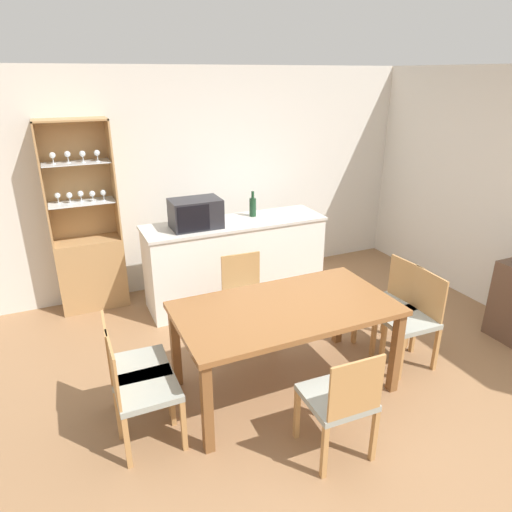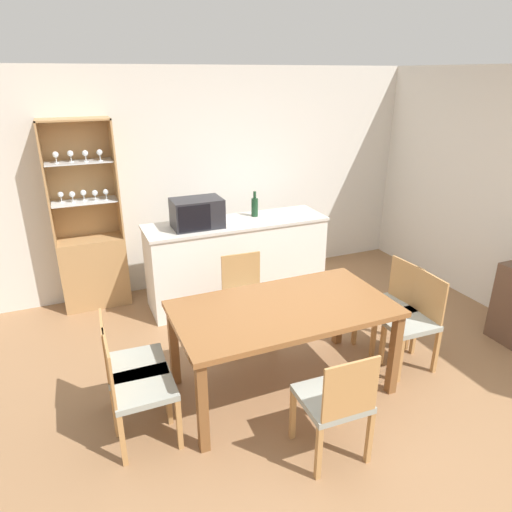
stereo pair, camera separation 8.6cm
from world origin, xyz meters
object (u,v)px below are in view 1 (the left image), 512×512
object	(u,v)px
dining_table	(285,316)
dining_chair_side_right_near	(411,319)
microwave	(196,213)
dining_chair_side_right_far	(390,305)
dining_chair_side_left_far	(133,367)
wine_bottle	(253,207)
dining_chair_side_left_near	(141,390)
dining_chair_head_far	(247,299)
dining_chair_head_near	(340,400)
display_cabinet	(90,256)

from	to	relation	value
dining_table	dining_chair_side_right_near	size ratio (longest dim) A/B	2.01
microwave	dining_chair_side_right_far	bearing A→B (deg)	-46.82
dining_chair_side_left_far	wine_bottle	world-z (taller)	wine_bottle
wine_bottle	dining_chair_side_right_far	bearing A→B (deg)	-66.99
dining_chair_side_left_near	dining_chair_side_right_near	size ratio (longest dim) A/B	1.00
dining_chair_head_far	dining_chair_side_right_near	size ratio (longest dim) A/B	1.00
dining_table	dining_chair_head_near	world-z (taller)	dining_chair_head_near
display_cabinet	dining_chair_head_far	bearing A→B (deg)	-47.47
display_cabinet	dining_chair_side_left_far	distance (m)	2.05
dining_chair_head_near	dining_chair_side_right_near	xyz separation A→B (m)	(1.19, 0.65, 0.00)
dining_chair_side_right_far	microwave	world-z (taller)	microwave
microwave	wine_bottle	distance (m)	0.72
display_cabinet	dining_chair_side_right_near	world-z (taller)	display_cabinet
dining_table	dining_chair_side_right_near	bearing A→B (deg)	-6.83
microwave	wine_bottle	world-z (taller)	microwave
dining_chair_side_left_near	dining_chair_side_right_near	distance (m)	2.38
dining_table	wine_bottle	world-z (taller)	wine_bottle
dining_chair_side_left_far	microwave	size ratio (longest dim) A/B	1.65
dining_chair_side_right_far	wine_bottle	xyz separation A→B (m)	(-0.69, 1.62, 0.61)
dining_chair_head_far	dining_chair_side_right_near	world-z (taller)	same
wine_bottle	dining_chair_head_near	bearing A→B (deg)	-101.07
dining_table	wine_bottle	xyz separation A→B (m)	(0.50, 1.76, 0.38)
dining_chair_side_left_near	microwave	bearing A→B (deg)	151.26
microwave	display_cabinet	bearing A→B (deg)	152.55
dining_table	dining_chair_side_left_far	xyz separation A→B (m)	(-1.19, 0.14, -0.23)
dining_chair_head_near	dining_chair_side_left_far	distance (m)	1.51
display_cabinet	dining_chair_side_right_far	xyz separation A→B (m)	(2.46, -2.04, -0.14)
dining_table	dining_chair_side_left_near	world-z (taller)	dining_chair_side_left_near
dining_chair_head_near	display_cabinet	bearing A→B (deg)	114.95
display_cabinet	dining_chair_side_left_far	world-z (taller)	display_cabinet
microwave	dining_chair_side_right_near	bearing A→B (deg)	-51.79
dining_chair_head_far	dining_chair_side_right_near	distance (m)	1.51
dining_chair_side_left_near	dining_chair_side_right_near	bearing A→B (deg)	90.04
dining_chair_head_far	dining_chair_side_right_far	bearing A→B (deg)	154.35
dining_table	dining_chair_head_far	size ratio (longest dim) A/B	2.01
dining_table	dining_chair_head_far	xyz separation A→B (m)	(0.00, 0.79, -0.23)
dining_chair_side_right_far	dining_chair_head_far	world-z (taller)	same
dining_table	dining_chair_side_right_near	world-z (taller)	dining_chair_side_right_near
display_cabinet	dining_chair_side_right_far	bearing A→B (deg)	-39.68
dining_chair_side_right_far	dining_chair_side_left_far	bearing A→B (deg)	85.53
dining_chair_side_right_near	wine_bottle	size ratio (longest dim) A/B	2.98
dining_table	dining_chair_head_near	xyz separation A→B (m)	(-0.00, -0.79, -0.23)
microwave	dining_table	bearing A→B (deg)	-82.64
dining_chair_head_near	dining_chair_side_left_far	world-z (taller)	same
dining_table	dining_chair_head_far	bearing A→B (deg)	89.83
dining_chair_side_right_near	dining_chair_head_near	bearing A→B (deg)	120.76
dining_chair_side_right_near	microwave	bearing A→B (deg)	40.24
dining_table	dining_chair_side_right_far	bearing A→B (deg)	6.92
dining_chair_side_right_near	dining_chair_side_left_near	bearing A→B (deg)	91.99
dining_chair_head_far	dining_chair_side_left_far	distance (m)	1.36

